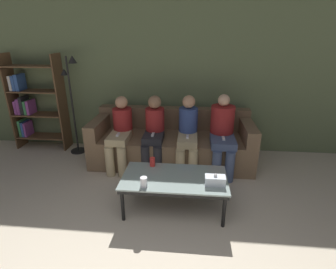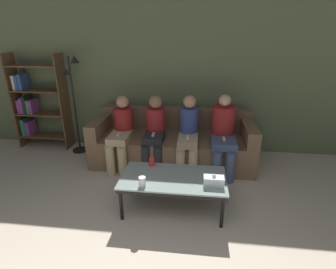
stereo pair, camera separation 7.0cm
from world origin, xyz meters
TOP-DOWN VIEW (x-y plane):
  - wall_back at (0.00, 3.72)m, footprint 12.00×0.06m
  - couch at (0.00, 3.17)m, footprint 2.49×0.94m
  - coffee_table at (0.13, 1.91)m, footprint 1.20×0.65m
  - cup_near_left at (-0.18, 1.67)m, footprint 0.08×0.08m
  - cup_near_right at (-0.16, 2.14)m, footprint 0.07×0.07m
  - tissue_box at (0.58, 1.79)m, footprint 0.22×0.12m
  - bookshelf at (-2.48, 3.49)m, footprint 0.91×0.32m
  - standing_lamp at (-1.66, 3.35)m, footprint 0.31×0.26m
  - seated_person_left_end at (-0.76, 2.92)m, footprint 0.31×0.70m
  - seated_person_mid_left at (-0.25, 2.95)m, footprint 0.31×0.61m
  - seated_person_mid_right at (0.25, 2.93)m, footprint 0.31×0.67m
  - seated_person_right_end at (0.76, 2.95)m, footprint 0.35×0.72m

SIDE VIEW (x-z plane):
  - couch at x=0.00m, z-range -0.10..0.70m
  - coffee_table at x=0.13m, z-range 0.17..0.59m
  - tissue_box at x=0.58m, z-range 0.41..0.54m
  - cup_near_right at x=-0.16m, z-range 0.42..0.53m
  - cup_near_left at x=-0.18m, z-range 0.42..0.53m
  - seated_person_left_end at x=-0.76m, z-range 0.04..1.11m
  - seated_person_mid_left at x=-0.25m, z-range 0.04..1.13m
  - seated_person_mid_right at x=0.25m, z-range 0.03..1.14m
  - seated_person_right_end at x=0.76m, z-range 0.05..1.18m
  - bookshelf at x=-2.48m, z-range -0.02..1.64m
  - standing_lamp at x=-1.66m, z-range 0.19..1.82m
  - wall_back at x=0.00m, z-range 0.00..2.60m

